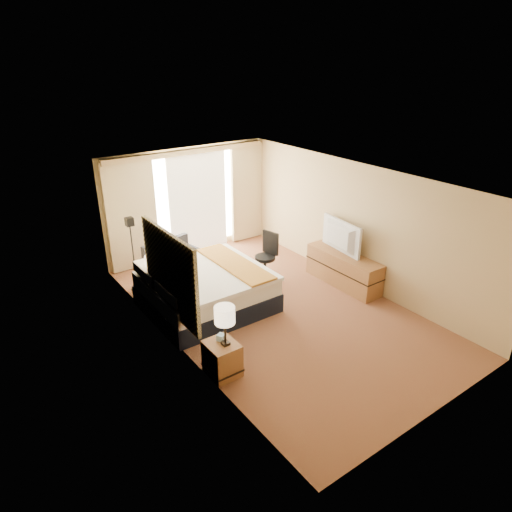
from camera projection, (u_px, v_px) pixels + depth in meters
floor at (276, 309)px, 8.92m from camera, size 4.20×7.00×0.02m
ceiling at (278, 179)px, 7.85m from camera, size 4.20×7.00×0.02m
wall_back at (187, 202)px, 10.98m from camera, size 4.20×0.02×2.60m
wall_front at (447, 336)px, 5.79m from camera, size 4.20×0.02×2.60m
wall_left at (173, 278)px, 7.27m from camera, size 0.02×7.00×2.60m
wall_right at (356, 225)px, 9.50m from camera, size 0.02×7.00×2.60m
headboard at (170, 274)px, 7.45m from camera, size 0.06×1.85×1.50m
nightstand_left at (222, 359)px, 7.03m from camera, size 0.45×0.52×0.55m
nightstand_right at (155, 295)px, 8.88m from camera, size 0.45×0.52×0.55m
media_dresser at (343, 269)px, 9.75m from camera, size 0.50×1.80×0.70m
window at (197, 199)px, 11.08m from camera, size 2.30×0.02×2.30m
curtains at (189, 198)px, 10.85m from camera, size 4.12×0.19×2.56m
bed at (206, 289)px, 8.82m from camera, size 2.23×2.04×1.08m
loveseat at (173, 265)px, 10.15m from camera, size 1.39×0.92×0.80m
floor_lamp at (132, 240)px, 9.14m from camera, size 0.21×0.21×1.62m
desk_chair at (267, 258)px, 9.98m from camera, size 0.51×0.51×1.05m
lamp_left at (225, 316)px, 6.69m from camera, size 0.31×0.31×0.65m
lamp_right at (152, 262)px, 8.53m from camera, size 0.27×0.27×0.58m
tissue_box at (221, 337)px, 6.98m from camera, size 0.15×0.15×0.10m
telephone at (154, 276)px, 8.93m from camera, size 0.24×0.21×0.08m
television at (337, 237)px, 9.60m from camera, size 0.29×1.19×0.68m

